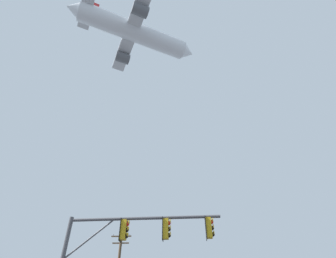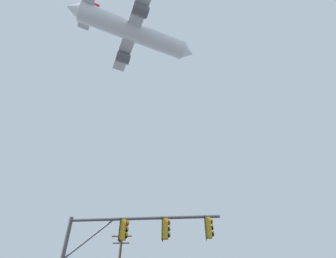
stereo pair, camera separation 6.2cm
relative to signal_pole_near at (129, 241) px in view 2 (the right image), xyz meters
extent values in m
cylinder|color=#4C4C51|center=(0.64, -0.02, 1.03)|extent=(7.36, 0.39, 0.15)
cylinder|color=#4C4C51|center=(-1.94, 0.06, 0.14)|extent=(2.26, 0.15, 1.84)
cube|color=gold|center=(3.72, -0.12, 0.51)|extent=(0.27, 0.33, 0.90)
cylinder|color=gold|center=(3.72, -0.12, 1.02)|extent=(0.05, 0.05, 0.12)
cube|color=black|center=(3.58, -0.12, 0.51)|extent=(0.04, 0.46, 1.04)
sphere|color=red|center=(3.87, -0.13, 0.78)|extent=(0.20, 0.20, 0.20)
cylinder|color=gold|center=(3.93, -0.13, 0.84)|extent=(0.05, 0.21, 0.21)
sphere|color=black|center=(3.87, -0.13, 0.50)|extent=(0.20, 0.20, 0.20)
cylinder|color=gold|center=(3.93, -0.13, 0.56)|extent=(0.05, 0.21, 0.21)
sphere|color=black|center=(3.87, -0.13, 0.22)|extent=(0.20, 0.20, 0.20)
cylinder|color=gold|center=(3.93, -0.13, 0.28)|extent=(0.05, 0.21, 0.21)
cube|color=gold|center=(1.70, -0.06, 0.51)|extent=(0.27, 0.33, 0.90)
cylinder|color=gold|center=(1.70, -0.06, 1.02)|extent=(0.05, 0.05, 0.12)
cube|color=black|center=(1.56, -0.05, 0.51)|extent=(0.04, 0.46, 1.04)
sphere|color=red|center=(1.85, -0.06, 0.78)|extent=(0.20, 0.20, 0.20)
cylinder|color=gold|center=(1.91, -0.06, 0.84)|extent=(0.05, 0.21, 0.21)
sphere|color=black|center=(1.85, -0.06, 0.50)|extent=(0.20, 0.20, 0.20)
cylinder|color=gold|center=(1.91, -0.06, 0.56)|extent=(0.05, 0.21, 0.21)
sphere|color=black|center=(1.85, -0.06, 0.22)|extent=(0.20, 0.20, 0.20)
cylinder|color=gold|center=(1.91, -0.06, 0.28)|extent=(0.05, 0.21, 0.21)
cube|color=gold|center=(-0.32, 0.01, 0.51)|extent=(0.27, 0.33, 0.90)
cylinder|color=gold|center=(-0.32, 0.01, 1.02)|extent=(0.05, 0.05, 0.12)
cube|color=black|center=(-0.46, 0.02, 0.51)|extent=(0.04, 0.46, 1.04)
sphere|color=red|center=(-0.17, 0.01, 0.78)|extent=(0.20, 0.20, 0.20)
cylinder|color=gold|center=(-0.11, 0.00, 0.84)|extent=(0.05, 0.21, 0.21)
sphere|color=black|center=(-0.17, 0.01, 0.50)|extent=(0.20, 0.20, 0.20)
cylinder|color=gold|center=(-0.11, 0.00, 0.56)|extent=(0.05, 0.21, 0.21)
sphere|color=black|center=(-0.17, 0.01, 0.22)|extent=(0.20, 0.20, 0.20)
cylinder|color=gold|center=(-0.11, 0.00, 0.28)|extent=(0.05, 0.21, 0.21)
cube|color=brown|center=(-4.21, 16.59, 4.19)|extent=(2.20, 0.12, 0.12)
cube|color=brown|center=(-4.21, 16.59, 3.49)|extent=(1.80, 0.12, 0.12)
cylinder|color=gray|center=(-5.11, 16.59, 4.31)|extent=(0.10, 0.10, 0.18)
cylinder|color=gray|center=(-3.31, 16.59, 4.31)|extent=(0.10, 0.10, 0.18)
cylinder|color=white|center=(-5.60, 15.42, 41.50)|extent=(20.25, 12.82, 3.71)
cone|color=white|center=(4.71, 20.70, 41.50)|extent=(3.88, 4.30, 3.52)
cone|color=white|center=(-15.81, 10.18, 41.50)|extent=(3.50, 3.86, 3.15)
cube|color=silver|center=(-6.12, 15.15, 40.95)|extent=(11.26, 18.69, 0.42)
cylinder|color=#595B60|center=(-8.63, 20.06, 39.83)|extent=(3.43, 3.13, 2.09)
cylinder|color=#595B60|center=(-3.60, 10.24, 39.83)|extent=(3.43, 3.13, 2.09)
cube|color=#B21E1E|center=(-13.64, 11.29, 43.59)|extent=(3.01, 1.73, 4.40)
cube|color=silver|center=(-13.85, 11.18, 41.85)|extent=(5.03, 7.14, 0.23)
camera|label=1|loc=(2.46, -12.45, -2.77)|focal=27.00mm
camera|label=2|loc=(2.52, -12.44, -2.77)|focal=27.00mm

